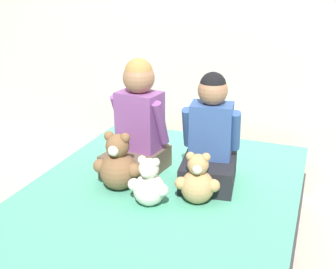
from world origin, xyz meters
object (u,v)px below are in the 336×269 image
(bed, at_px, (155,233))
(teddy_bear_held_by_left_child, at_px, (118,165))
(teddy_bear_held_by_right_child, at_px, (198,182))
(child_on_right, at_px, (210,140))
(child_on_left, at_px, (138,124))
(teddy_bear_between_children, at_px, (149,185))

(bed, bearing_deg, teddy_bear_held_by_left_child, 173.66)
(teddy_bear_held_by_right_child, bearing_deg, child_on_right, 79.54)
(bed, bearing_deg, child_on_left, 127.36)
(child_on_left, bearing_deg, teddy_bear_between_children, -50.20)
(child_on_right, height_order, teddy_bear_held_by_right_child, child_on_right)
(bed, relative_size, child_on_right, 3.19)
(child_on_right, relative_size, teddy_bear_held_by_left_child, 1.90)
(child_on_left, xyz_separation_m, teddy_bear_held_by_left_child, (-0.01, -0.26, -0.15))
(bed, bearing_deg, teddy_bear_between_children, -90.12)
(bed, distance_m, teddy_bear_held_by_left_child, 0.42)
(child_on_left, xyz_separation_m, teddy_bear_between_children, (0.21, -0.36, -0.18))
(child_on_left, bearing_deg, child_on_right, 8.07)
(teddy_bear_held_by_left_child, bearing_deg, child_on_right, 25.77)
(child_on_right, xyz_separation_m, teddy_bear_held_by_right_child, (0.00, -0.25, -0.13))
(child_on_left, bearing_deg, teddy_bear_held_by_right_child, -21.21)
(child_on_left, distance_m, teddy_bear_between_children, 0.45)
(teddy_bear_between_children, bearing_deg, child_on_right, 61.00)
(bed, distance_m, teddy_bear_held_by_right_child, 0.40)
(teddy_bear_held_by_left_child, bearing_deg, teddy_bear_held_by_right_child, -3.46)
(bed, distance_m, teddy_bear_between_children, 0.34)
(child_on_left, relative_size, child_on_right, 1.07)
(child_on_right, distance_m, teddy_bear_between_children, 0.43)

